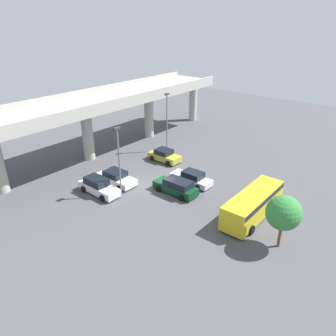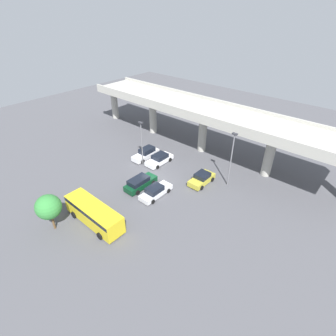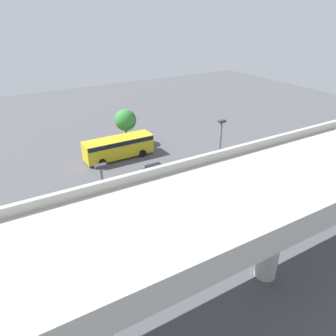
# 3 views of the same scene
# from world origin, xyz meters

# --- Properties ---
(ground_plane) EXTENTS (99.48, 99.48, 0.00)m
(ground_plane) POSITION_xyz_m (0.00, 0.00, 0.00)
(ground_plane) COLOR #4C4C51
(highway_overpass) EXTENTS (47.82, 7.70, 8.14)m
(highway_overpass) POSITION_xyz_m (0.00, 12.14, 6.56)
(highway_overpass) COLOR #ADAAA0
(highway_overpass) RESTS_ON ground_plane
(parked_car_0) EXTENTS (1.97, 4.90, 1.72)m
(parked_car_0) POSITION_xyz_m (-5.36, 3.90, 0.80)
(parked_car_0) COLOR silver
(parked_car_0) RESTS_ON ground_plane
(parked_car_1) EXTENTS (2.22, 4.80, 1.48)m
(parked_car_1) POSITION_xyz_m (-2.60, 4.17, 0.69)
(parked_car_1) COLOR silver
(parked_car_1) RESTS_ON ground_plane
(parked_car_2) EXTENTS (2.07, 4.89, 1.62)m
(parked_car_2) POSITION_xyz_m (-0.15, -2.42, 0.78)
(parked_car_2) COLOR #0C381E
(parked_car_2) RESTS_ON ground_plane
(parked_car_3) EXTENTS (2.00, 4.89, 1.49)m
(parked_car_3) POSITION_xyz_m (2.71, -2.36, 0.68)
(parked_car_3) COLOR silver
(parked_car_3) RESTS_ON ground_plane
(parked_car_4) EXTENTS (2.15, 4.31, 1.55)m
(parked_car_4) POSITION_xyz_m (5.67, 4.09, 0.72)
(parked_car_4) COLOR gold
(parked_car_4) RESTS_ON ground_plane
(shuttle_bus) EXTENTS (8.23, 2.69, 2.44)m
(shuttle_bus) POSITION_xyz_m (0.82, -10.67, 1.46)
(shuttle_bus) COLOR gold
(shuttle_bus) RESTS_ON ground_plane
(lamp_post_near_aisle) EXTENTS (0.70, 0.35, 7.36)m
(lamp_post_near_aisle) POSITION_xyz_m (-4.03, 1.87, 4.36)
(lamp_post_near_aisle) COLOR slate
(lamp_post_near_aisle) RESTS_ON ground_plane
(lamp_post_mid_lot) EXTENTS (0.70, 0.35, 7.98)m
(lamp_post_mid_lot) POSITION_xyz_m (8.68, 6.14, 4.68)
(lamp_post_mid_lot) COLOR slate
(lamp_post_mid_lot) RESTS_ON ground_plane
(tree_front_left) EXTENTS (2.79, 2.79, 4.59)m
(tree_front_left) POSITION_xyz_m (-1.83, -14.32, 3.18)
(tree_front_left) COLOR brown
(tree_front_left) RESTS_ON ground_plane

